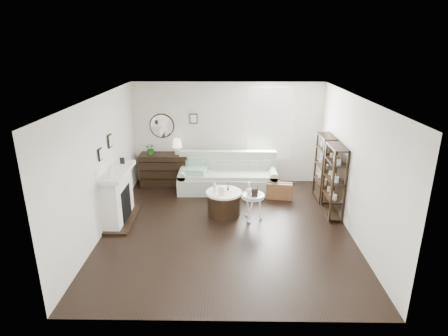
{
  "coord_description": "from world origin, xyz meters",
  "views": [
    {
      "loc": [
        0.05,
        -6.99,
        3.72
      ],
      "look_at": [
        -0.07,
        0.8,
        1.04
      ],
      "focal_mm": 30.0,
      "sensor_mm": 36.0,
      "label": 1
    }
  ],
  "objects_px": {
    "dresser": "(165,169)",
    "drum_table": "(224,203)",
    "sofa": "(228,178)",
    "pedestal_table": "(253,197)"
  },
  "relations": [
    {
      "from": "dresser",
      "to": "drum_table",
      "type": "relative_size",
      "value": 1.6
    },
    {
      "from": "drum_table",
      "to": "pedestal_table",
      "type": "distance_m",
      "value": 0.72
    },
    {
      "from": "dresser",
      "to": "drum_table",
      "type": "height_order",
      "value": "dresser"
    },
    {
      "from": "sofa",
      "to": "pedestal_table",
      "type": "height_order",
      "value": "sofa"
    },
    {
      "from": "sofa",
      "to": "drum_table",
      "type": "bearing_deg",
      "value": -92.87
    },
    {
      "from": "dresser",
      "to": "pedestal_table",
      "type": "distance_m",
      "value": 3.07
    },
    {
      "from": "dresser",
      "to": "sofa",
      "type": "bearing_deg",
      "value": -13.0
    },
    {
      "from": "pedestal_table",
      "to": "sofa",
      "type": "bearing_deg",
      "value": 107.95
    },
    {
      "from": "dresser",
      "to": "pedestal_table",
      "type": "height_order",
      "value": "dresser"
    },
    {
      "from": "sofa",
      "to": "dresser",
      "type": "distance_m",
      "value": 1.75
    }
  ]
}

